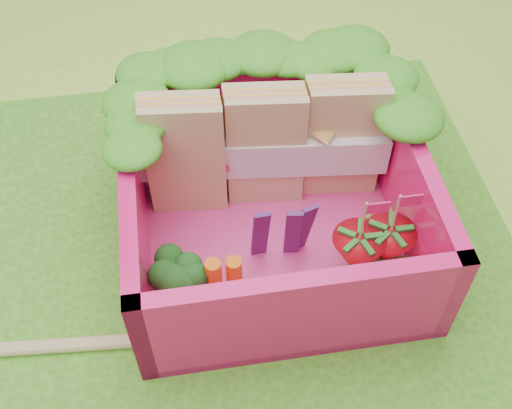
{
  "coord_description": "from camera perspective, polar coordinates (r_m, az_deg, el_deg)",
  "views": [
    {
      "loc": [
        -0.21,
        -1.72,
        2.51
      ],
      "look_at": [
        0.08,
        0.1,
        0.28
      ],
      "focal_mm": 45.0,
      "sensor_mm": 36.0,
      "label": 1
    }
  ],
  "objects": [
    {
      "name": "sandwich_stack",
      "position": [
        2.99,
        0.84,
        5.18
      ],
      "size": [
        1.16,
        0.29,
        0.64
      ],
      "color": "tan",
      "rests_on": "bento_floor"
    },
    {
      "name": "lettuce_ruffle",
      "position": [
        2.99,
        0.07,
        11.57
      ],
      "size": [
        1.43,
        0.76,
        0.11
      ],
      "color": "#2F951B",
      "rests_on": "bento_box"
    },
    {
      "name": "ground",
      "position": [
        3.05,
        -1.15,
        -4.99
      ],
      "size": [
        14.0,
        14.0,
        0.0
      ],
      "primitive_type": "plane",
      "color": "#A0D73C",
      "rests_on": "ground"
    },
    {
      "name": "strawberry_right",
      "position": [
        2.91,
        11.56,
        -3.65
      ],
      "size": [
        0.23,
        0.23,
        0.47
      ],
      "color": "red",
      "rests_on": "bento_floor"
    },
    {
      "name": "strawberry_left",
      "position": [
        2.86,
        8.92,
        -4.36
      ],
      "size": [
        0.24,
        0.24,
        0.48
      ],
      "color": "red",
      "rests_on": "bento_floor"
    },
    {
      "name": "bento_floor",
      "position": [
        3.08,
        1.43,
        -2.49
      ],
      "size": [
        1.3,
        1.3,
        0.05
      ],
      "primitive_type": "cube",
      "color": "#E53A8D",
      "rests_on": "placemat"
    },
    {
      "name": "chopsticks",
      "position": [
        2.95,
        -21.22,
        -11.89
      ],
      "size": [
        2.27,
        0.24,
        0.04
      ],
      "color": "#D3BD74",
      "rests_on": "placemat"
    },
    {
      "name": "placemat",
      "position": [
        3.04,
        -1.16,
        -4.83
      ],
      "size": [
        2.6,
        2.6,
        0.03
      ],
      "primitive_type": "cube",
      "color": "#4C9C23",
      "rests_on": "ground"
    },
    {
      "name": "carrot_sticks",
      "position": [
        2.75,
        -2.89,
        -6.68
      ],
      "size": [
        0.16,
        0.09,
        0.27
      ],
      "color": "orange",
      "rests_on": "bento_floor"
    },
    {
      "name": "purple_wedges",
      "position": [
        2.82,
        2.66,
        -2.44
      ],
      "size": [
        0.27,
        0.05,
        0.38
      ],
      "color": "#3B1752",
      "rests_on": "bento_floor"
    },
    {
      "name": "broccoli",
      "position": [
        2.73,
        -7.24,
        -6.01
      ],
      "size": [
        0.33,
        0.33,
        0.25
      ],
      "color": "#65A550",
      "rests_on": "bento_floor"
    },
    {
      "name": "bento_box",
      "position": [
        2.89,
        1.53,
        0.5
      ],
      "size": [
        1.3,
        1.3,
        0.55
      ],
      "color": "#FD156D",
      "rests_on": "placemat"
    },
    {
      "name": "snap_peas",
      "position": [
        2.98,
        9.95,
        -4.62
      ],
      "size": [
        0.6,
        0.54,
        0.05
      ],
      "color": "#5BB338",
      "rests_on": "bento_floor"
    }
  ]
}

